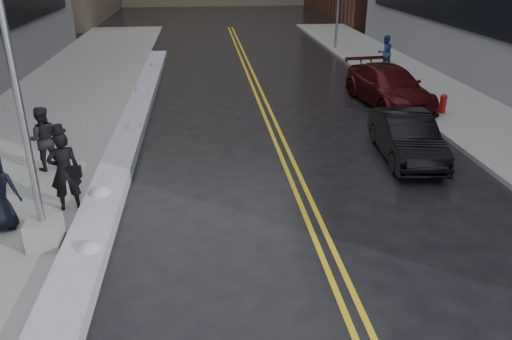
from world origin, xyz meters
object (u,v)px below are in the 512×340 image
object	(u,v)px
pedestrian_fedora	(64,171)
pedestrian_b	(43,139)
pedestrian_east	(385,52)
car_black	(407,136)
fire_hydrant	(443,103)
lamppost	(26,138)
car_maroon	(389,86)

from	to	relation	value
pedestrian_fedora	pedestrian_b	bearing A→B (deg)	-82.86
pedestrian_east	car_black	distance (m)	11.82
pedestrian_fedora	pedestrian_b	size ratio (longest dim) A/B	1.06
fire_hydrant	lamppost	bearing A→B (deg)	-146.96
lamppost	car_maroon	size ratio (longest dim) A/B	1.45
fire_hydrant	pedestrian_b	xyz separation A→B (m)	(-13.35, -3.89, 0.50)
car_black	car_maroon	distance (m)	5.73
fire_hydrant	car_black	world-z (taller)	car_black
fire_hydrant	pedestrian_b	bearing A→B (deg)	-163.76
pedestrian_b	pedestrian_fedora	bearing A→B (deg)	100.28
lamppost	pedestrian_fedora	distance (m)	2.19
fire_hydrant	car_maroon	size ratio (longest dim) A/B	0.14
lamppost	pedestrian_b	world-z (taller)	lamppost
fire_hydrant	pedestrian_fedora	distance (m)	13.76
pedestrian_east	car_maroon	size ratio (longest dim) A/B	0.33
pedestrian_b	pedestrian_east	distance (m)	17.86
car_black	pedestrian_fedora	bearing A→B (deg)	-159.23
lamppost	pedestrian_fedora	world-z (taller)	lamppost
car_maroon	fire_hydrant	bearing A→B (deg)	-55.16
pedestrian_fedora	lamppost	bearing A→B (deg)	68.52
fire_hydrant	pedestrian_east	xyz separation A→B (m)	(0.36, 7.55, 0.47)
pedestrian_b	car_maroon	size ratio (longest dim) A/B	0.34
fire_hydrant	pedestrian_fedora	bearing A→B (deg)	-152.54
pedestrian_b	pedestrian_east	size ratio (longest dim) A/B	1.04
pedestrian_fedora	fire_hydrant	bearing A→B (deg)	-170.58
lamppost	fire_hydrant	distance (m)	14.81
pedestrian_east	car_black	xyz separation A→B (m)	(-3.31, -11.34, -0.34)
fire_hydrant	pedestrian_east	world-z (taller)	pedestrian_east
fire_hydrant	car_black	size ratio (longest dim) A/B	0.18
pedestrian_b	car_black	distance (m)	10.42
fire_hydrant	car_maroon	world-z (taller)	car_maroon
pedestrian_fedora	pedestrian_east	size ratio (longest dim) A/B	1.11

